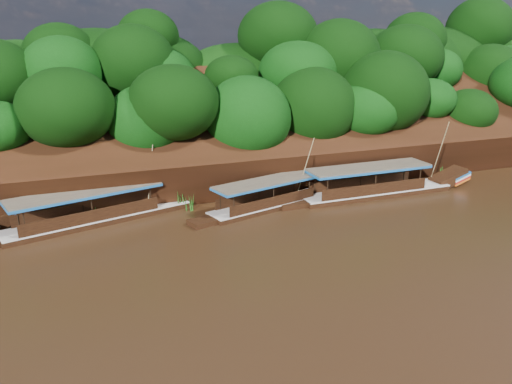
% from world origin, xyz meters
% --- Properties ---
extents(ground, '(160.00, 160.00, 0.00)m').
position_xyz_m(ground, '(0.00, 0.00, 0.00)').
color(ground, black).
rests_on(ground, ground).
extents(riverbank, '(120.00, 30.06, 19.40)m').
position_xyz_m(riverbank, '(-0.01, 22.73, 1.89)').
color(riverbank, black).
rests_on(riverbank, ground).
extents(boat_0, '(16.37, 3.18, 6.81)m').
position_xyz_m(boat_0, '(11.34, 6.76, 0.60)').
color(boat_0, black).
rests_on(boat_0, ground).
extents(boat_1, '(13.42, 5.41, 5.91)m').
position_xyz_m(boat_1, '(1.76, 7.28, 0.52)').
color(boat_1, black).
rests_on(boat_1, ground).
extents(boat_2, '(16.22, 6.43, 6.70)m').
position_xyz_m(boat_2, '(-11.31, 8.79, 0.58)').
color(boat_2, black).
rests_on(boat_2, ground).
extents(reeds, '(49.76, 2.75, 1.78)m').
position_xyz_m(reeds, '(-3.00, 9.42, 0.84)').
color(reeds, '#236318').
rests_on(reeds, ground).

